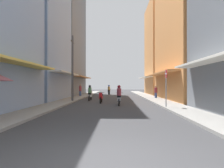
# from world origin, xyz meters

# --- Properties ---
(ground_plane) EXTENTS (92.88, 92.88, 0.00)m
(ground_plane) POSITION_xyz_m (0.00, 17.11, 0.00)
(ground_plane) COLOR #38383A
(sidewalk_left) EXTENTS (1.87, 50.22, 0.12)m
(sidewalk_left) POSITION_xyz_m (-4.46, 17.11, 0.06)
(sidewalk_left) COLOR gray
(sidewalk_left) RESTS_ON ground
(sidewalk_right) EXTENTS (1.87, 50.22, 0.12)m
(sidewalk_right) POSITION_xyz_m (4.46, 17.11, 0.06)
(sidewalk_right) COLOR gray
(sidewalk_right) RESTS_ON ground
(building_left_mid) EXTENTS (7.05, 8.55, 17.72)m
(building_left_mid) POSITION_xyz_m (-8.39, 16.47, 8.85)
(building_left_mid) COLOR #8CA5CC
(building_left_mid) RESTS_ON ground
(building_left_far) EXTENTS (7.05, 11.17, 17.91)m
(building_left_far) POSITION_xyz_m (-8.39, 26.69, 8.95)
(building_left_far) COLOR slate
(building_left_far) RESTS_ON ground
(building_right_mid) EXTENTS (7.05, 11.36, 17.20)m
(building_right_mid) POSITION_xyz_m (8.39, 16.71, 8.59)
(building_right_mid) COLOR #D88C4C
(building_right_mid) RESTS_ON ground
(building_right_far) EXTENTS (7.05, 8.85, 14.64)m
(building_right_far) POSITION_xyz_m (8.39, 27.74, 7.31)
(building_right_far) COLOR #D88C4C
(building_right_far) RESTS_ON ground
(motorbike_red) EXTENTS (0.55, 1.81, 0.96)m
(motorbike_red) POSITION_xyz_m (-1.03, 13.28, 0.50)
(motorbike_red) COLOR black
(motorbike_red) RESTS_ON ground
(motorbike_white) EXTENTS (0.55, 1.81, 1.58)m
(motorbike_white) POSITION_xyz_m (-2.37, 16.00, 0.70)
(motorbike_white) COLOR black
(motorbike_white) RESTS_ON ground
(motorbike_silver) EXTENTS (0.55, 1.81, 1.58)m
(motorbike_silver) POSITION_xyz_m (0.54, 11.57, 0.70)
(motorbike_silver) COLOR black
(motorbike_silver) RESTS_ON ground
(motorbike_black) EXTENTS (0.55, 1.81, 1.58)m
(motorbike_black) POSITION_xyz_m (-0.92, 27.92, 0.70)
(motorbike_black) COLOR black
(motorbike_black) RESTS_ON ground
(pedestrian_crossing) EXTENTS (0.34, 0.34, 1.68)m
(pedestrian_crossing) POSITION_xyz_m (-4.52, 22.14, 0.84)
(pedestrian_crossing) COLOR #334C8C
(pedestrian_crossing) RESTS_ON ground
(pedestrian_foreground) EXTENTS (0.34, 0.34, 1.55)m
(pedestrian_foreground) POSITION_xyz_m (4.82, 18.63, 0.77)
(pedestrian_foreground) COLOR #334C8C
(pedestrian_foreground) RESTS_ON ground
(utility_pole) EXTENTS (0.20, 1.20, 6.20)m
(utility_pole) POSITION_xyz_m (-3.78, 14.27, 3.18)
(utility_pole) COLOR #4C4C4F
(utility_pole) RESTS_ON ground
(street_sign_no_entry) EXTENTS (0.07, 0.60, 2.65)m
(street_sign_no_entry) POSITION_xyz_m (3.68, 9.37, 1.72)
(street_sign_no_entry) COLOR gray
(street_sign_no_entry) RESTS_ON ground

